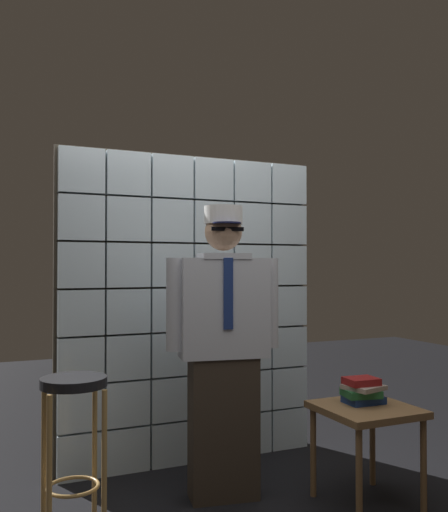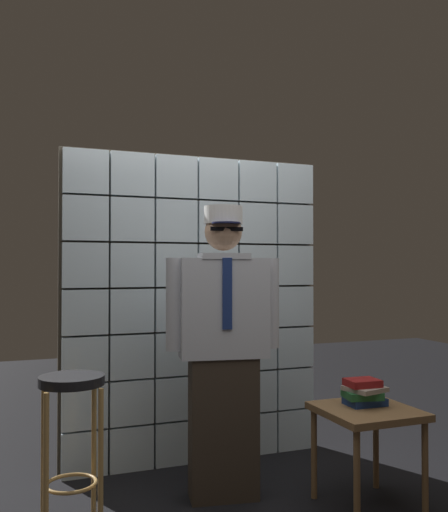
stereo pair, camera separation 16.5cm
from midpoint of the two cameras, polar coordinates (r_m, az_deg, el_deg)
name	(u,v)px [view 2 (the right image)]	position (r m, az deg, el deg)	size (l,w,h in m)	color
glass_block_wall	(196,309)	(3.91, -1.71, -5.50)	(1.88, 0.10, 2.19)	silver
standing_person	(223,345)	(3.31, 1.38, -9.24)	(0.70, 0.34, 1.74)	#382D23
bar_stool	(72,415)	(3.07, -14.04, -15.77)	(0.34, 0.34, 0.80)	black
side_table	(367,421)	(3.39, 16.07, -16.21)	(0.52, 0.52, 0.57)	brown
book_stack	(364,393)	(3.41, 15.71, -13.53)	(0.25, 0.23, 0.15)	navy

